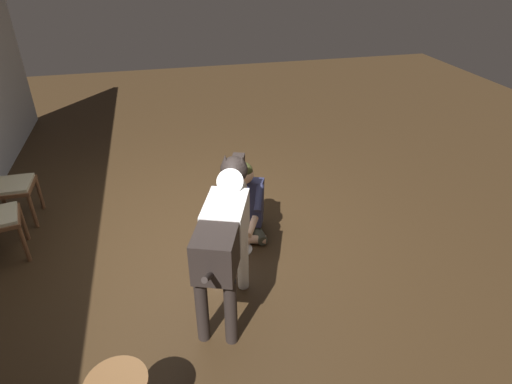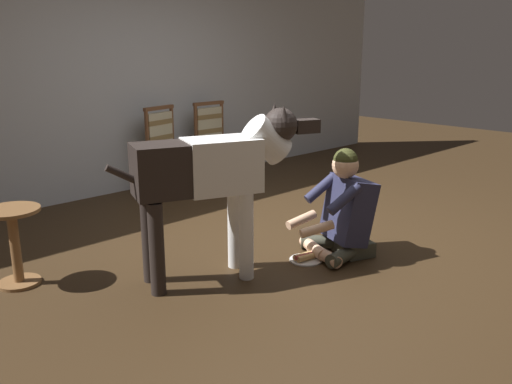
% 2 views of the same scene
% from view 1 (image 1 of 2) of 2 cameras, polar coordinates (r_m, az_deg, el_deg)
% --- Properties ---
extents(ground_plane, '(14.94, 14.94, 0.00)m').
position_cam_1_polar(ground_plane, '(4.94, -7.46, -5.56)').
color(ground_plane, '#372615').
extents(dining_chair_right_of_pair, '(0.46, 0.47, 0.98)m').
position_cam_1_polar(dining_chair_right_of_pair, '(5.63, -30.73, 1.33)').
color(dining_chair_right_of_pair, brown).
rests_on(dining_chair_right_of_pair, ground).
extents(person_sitting_on_floor, '(0.73, 0.61, 0.88)m').
position_cam_1_polar(person_sitting_on_floor, '(4.73, -1.56, -1.74)').
color(person_sitting_on_floor, '#444638').
rests_on(person_sitting_on_floor, ground).
extents(large_dog, '(1.49, 0.68, 1.24)m').
position_cam_1_polar(large_dog, '(3.61, -4.18, -4.96)').
color(large_dog, white).
rests_on(large_dog, ground).
extents(hot_dog_on_plate, '(0.26, 0.26, 0.06)m').
position_cam_1_polar(hot_dog_on_plate, '(4.66, -2.10, -7.38)').
color(hot_dog_on_plate, silver).
rests_on(hot_dog_on_plate, ground).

